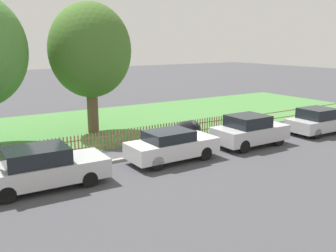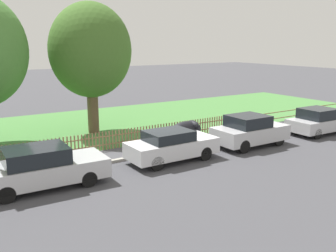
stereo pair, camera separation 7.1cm
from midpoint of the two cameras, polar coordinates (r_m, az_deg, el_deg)
ground_plane at (r=16.88m, az=-2.69°, el=-4.64°), size 120.00×120.00×0.00m
kerb_stone at (r=16.95m, az=-2.86°, el=-4.37°), size 41.67×0.20×0.12m
grass_strip at (r=23.52m, az=-11.92°, el=0.06°), size 41.67×10.95×0.01m
park_fence at (r=18.53m, az=-5.93°, el=-1.68°), size 41.67×0.05×0.90m
parked_car_black_saloon at (r=13.88m, az=-18.79°, el=-6.01°), size 4.43×1.91×1.47m
parked_car_navy_estate at (r=16.04m, az=0.45°, el=-2.96°), size 3.99×1.69×1.36m
parked_car_red_compact at (r=18.82m, az=12.21°, el=-0.67°), size 3.78×1.80×1.55m
parked_car_white_van at (r=22.51m, az=21.84°, el=0.71°), size 3.74×1.78×1.45m
covered_motorcycle at (r=18.92m, az=2.74°, el=-0.61°), size 1.91×0.92×1.14m
tree_mid_park at (r=21.11m, az=-11.89°, el=11.15°), size 4.46×4.46×7.16m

